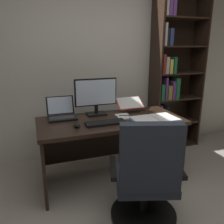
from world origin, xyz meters
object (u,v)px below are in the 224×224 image
object	(u,v)px
desk	(109,134)
monitor	(96,97)
office_chair	(146,182)
reading_stand_with_book	(130,104)
laptop	(62,114)
pen	(125,115)
open_binder	(155,119)
keyboard	(106,123)
bookshelf	(172,78)
computer_mouse	(77,125)
notepad	(123,116)

from	to	relation	value
desk	monitor	bearing A→B (deg)	123.29
desk	office_chair	distance (m)	0.86
reading_stand_with_book	laptop	bearing A→B (deg)	-176.66
laptop	pen	size ratio (longest dim) A/B	2.20
reading_stand_with_book	pen	distance (m)	0.30
reading_stand_with_book	desk	bearing A→B (deg)	-149.38
pen	open_binder	bearing A→B (deg)	-40.59
office_chair	keyboard	distance (m)	0.75
office_chair	desk	bearing A→B (deg)	110.82
laptop	reading_stand_with_book	world-z (taller)	laptop
bookshelf	computer_mouse	size ratio (longest dim) A/B	21.90
desk	notepad	size ratio (longest dim) A/B	7.54
laptop	reading_stand_with_book	size ratio (longest dim) A/B	0.91
laptop	pen	world-z (taller)	laptop
bookshelf	notepad	xyz separation A→B (m)	(-1.01, -0.59, -0.32)
laptop	keyboard	world-z (taller)	laptop
computer_mouse	pen	xyz separation A→B (m)	(0.59, 0.17, -0.01)
office_chair	notepad	xyz separation A→B (m)	(0.12, 0.82, 0.33)
monitor	reading_stand_with_book	world-z (taller)	monitor
office_chair	open_binder	size ratio (longest dim) A/B	1.91
computer_mouse	reading_stand_with_book	world-z (taller)	reading_stand_with_book
desk	keyboard	size ratio (longest dim) A/B	3.77
computer_mouse	pen	bearing A→B (deg)	16.34
keyboard	monitor	bearing A→B (deg)	90.00
desk	open_binder	distance (m)	0.55
desk	open_binder	world-z (taller)	open_binder
desk	bookshelf	size ratio (longest dim) A/B	0.70
laptop	pen	xyz separation A→B (m)	(0.69, -0.19, -0.04)
monitor	notepad	xyz separation A→B (m)	(0.27, -0.19, -0.21)
keyboard	reading_stand_with_book	world-z (taller)	reading_stand_with_book
monitor	laptop	xyz separation A→B (m)	(-0.40, 0.00, -0.17)
keyboard	computer_mouse	size ratio (longest dim) A/B	4.04
monitor	pen	bearing A→B (deg)	-33.47
office_chair	monitor	xyz separation A→B (m)	(-0.15, 1.01, 0.55)
notepad	monitor	bearing A→B (deg)	144.59
laptop	open_binder	size ratio (longest dim) A/B	0.60
reading_stand_with_book	open_binder	distance (m)	0.48
reading_stand_with_book	notepad	bearing A→B (deg)	-128.23
reading_stand_with_book	pen	size ratio (longest dim) A/B	2.42
notepad	bookshelf	bearing A→B (deg)	30.39
keyboard	reading_stand_with_book	bearing A→B (deg)	42.15
monitor	computer_mouse	distance (m)	0.51
open_binder	notepad	distance (m)	0.36
computer_mouse	desk	bearing A→B (deg)	26.90
bookshelf	office_chair	size ratio (longest dim) A/B	2.33
open_binder	pen	size ratio (longest dim) A/B	3.66
monitor	reading_stand_with_book	bearing A→B (deg)	6.55
reading_stand_with_book	office_chair	bearing A→B (deg)	-106.10
pen	keyboard	bearing A→B (deg)	-149.04
bookshelf	keyboard	bearing A→B (deg)	-149.10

